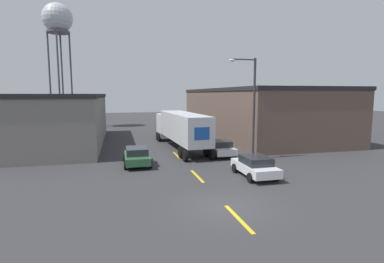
# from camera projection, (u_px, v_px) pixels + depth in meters

# --- Properties ---
(ground_plane) EXTENTS (160.00, 160.00, 0.00)m
(ground_plane) POSITION_uv_depth(u_px,v_px,m) (227.00, 207.00, 15.04)
(ground_plane) COLOR #333335
(road_centerline) EXTENTS (0.20, 17.77, 0.01)m
(road_centerline) POSITION_uv_depth(u_px,v_px,m) (197.00, 176.00, 20.63)
(road_centerline) COLOR gold
(road_centerline) RESTS_ON ground_plane
(warehouse_left) EXTENTS (10.06, 21.67, 5.64)m
(warehouse_left) POSITION_uv_depth(u_px,v_px,m) (56.00, 119.00, 33.39)
(warehouse_left) COLOR slate
(warehouse_left) RESTS_ON ground_plane
(warehouse_right) EXTENTS (12.72, 28.55, 6.38)m
(warehouse_right) POSITION_uv_depth(u_px,v_px,m) (253.00, 111.00, 41.95)
(warehouse_right) COLOR brown
(warehouse_right) RESTS_ON ground_plane
(semi_truck) EXTENTS (3.42, 14.19, 3.74)m
(semi_truck) POSITION_uv_depth(u_px,v_px,m) (180.00, 127.00, 30.95)
(semi_truck) COLOR silver
(semi_truck) RESTS_ON ground_plane
(parked_car_right_near) EXTENTS (2.08, 4.22, 1.43)m
(parked_car_right_near) POSITION_uv_depth(u_px,v_px,m) (255.00, 166.00, 20.44)
(parked_car_right_near) COLOR silver
(parked_car_right_near) RESTS_ON ground_plane
(parked_car_left_far) EXTENTS (2.08, 4.22, 1.43)m
(parked_car_left_far) POSITION_uv_depth(u_px,v_px,m) (137.00, 156.00, 23.76)
(parked_car_left_far) COLOR #2D5B38
(parked_car_left_far) RESTS_ON ground_plane
(parked_car_right_mid) EXTENTS (2.08, 4.22, 1.43)m
(parked_car_right_mid) POSITION_uv_depth(u_px,v_px,m) (220.00, 148.00, 27.43)
(parked_car_right_mid) COLOR silver
(parked_car_right_mid) RESTS_ON ground_plane
(parked_car_right_far) EXTENTS (2.08, 4.22, 1.43)m
(parked_car_right_far) POSITION_uv_depth(u_px,v_px,m) (194.00, 134.00, 36.44)
(parked_car_right_far) COLOR navy
(parked_car_right_far) RESTS_ON ground_plane
(water_tower) EXTENTS (4.73, 4.73, 20.16)m
(water_tower) POSITION_uv_depth(u_px,v_px,m) (58.00, 21.00, 48.20)
(water_tower) COLOR #47474C
(water_tower) RESTS_ON ground_plane
(street_lamp) EXTENTS (2.44, 0.32, 8.62)m
(street_lamp) POSITION_uv_depth(u_px,v_px,m) (251.00, 102.00, 25.38)
(street_lamp) COLOR #2D2D30
(street_lamp) RESTS_ON ground_plane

